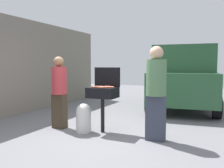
{
  "coord_description": "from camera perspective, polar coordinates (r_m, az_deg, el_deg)",
  "views": [
    {
      "loc": [
        2.22,
        -4.18,
        1.42
      ],
      "look_at": [
        -0.08,
        0.75,
        1.0
      ],
      "focal_mm": 38.06,
      "sensor_mm": 36.0,
      "label": 1
    }
  ],
  "objects": [
    {
      "name": "house_wall_side",
      "position": [
        7.51,
        -21.43,
        3.97
      ],
      "size": [
        0.24,
        8.0,
        2.8
      ],
      "primitive_type": "cube",
      "color": "slate",
      "rests_on": "ground"
    },
    {
      "name": "hot_dog_4",
      "position": [
        5.07,
        -1.1,
        -0.6
      ],
      "size": [
        0.13,
        0.03,
        0.03
      ],
      "primitive_type": "cylinder",
      "rotation": [
        0.0,
        1.57,
        -0.03
      ],
      "color": "#C6593D",
      "rests_on": "bbq_grill"
    },
    {
      "name": "hot_dog_8",
      "position": [
        4.99,
        -1.86,
        -0.69
      ],
      "size": [
        0.13,
        0.03,
        0.03
      ],
      "primitive_type": "cylinder",
      "rotation": [
        0.0,
        1.57,
        -0.04
      ],
      "color": "#AD4228",
      "rests_on": "bbq_grill"
    },
    {
      "name": "hot_dog_0",
      "position": [
        4.93,
        -0.4,
        -0.74
      ],
      "size": [
        0.13,
        0.04,
        0.03
      ],
      "primitive_type": "cylinder",
      "rotation": [
        0.0,
        1.57,
        -0.1
      ],
      "color": "#B74C33",
      "rests_on": "bbq_grill"
    },
    {
      "name": "grill_lid_open",
      "position": [
        5.19,
        -1.18,
        1.7
      ],
      "size": [
        0.6,
        0.05,
        0.42
      ],
      "primitive_type": "cube",
      "color": "black",
      "rests_on": "bbq_grill"
    },
    {
      "name": "person_right",
      "position": [
        4.54,
        10.54,
        -1.37
      ],
      "size": [
        0.38,
        0.38,
        1.79
      ],
      "rotation": [
        0.0,
        0.0,
        2.92
      ],
      "color": "#333847",
      "rests_on": "ground"
    },
    {
      "name": "hot_dog_5",
      "position": [
        4.95,
        -2.42,
        -0.73
      ],
      "size": [
        0.13,
        0.03,
        0.03
      ],
      "primitive_type": "cylinder",
      "rotation": [
        0.0,
        1.57,
        -0.05
      ],
      "color": "#AD4228",
      "rests_on": "bbq_grill"
    },
    {
      "name": "ground_plane",
      "position": [
        4.94,
        -2.89,
        -12.3
      ],
      "size": [
        24.0,
        24.0,
        0.0
      ],
      "primitive_type": "plane",
      "color": "slate"
    },
    {
      "name": "hot_dog_3",
      "position": [
        4.87,
        -2.03,
        -0.81
      ],
      "size": [
        0.13,
        0.03,
        0.03
      ],
      "primitive_type": "cylinder",
      "rotation": [
        0.0,
        1.57,
        0.0
      ],
      "color": "#B74C33",
      "rests_on": "bbq_grill"
    },
    {
      "name": "hot_dog_9",
      "position": [
        4.99,
        -0.14,
        -0.69
      ],
      "size": [
        0.13,
        0.04,
        0.03
      ],
      "primitive_type": "cylinder",
      "rotation": [
        0.0,
        1.57,
        -0.11
      ],
      "color": "#B74C33",
      "rests_on": "bbq_grill"
    },
    {
      "name": "hot_dog_2",
      "position": [
        5.08,
        -2.84,
        -0.6
      ],
      "size": [
        0.13,
        0.03,
        0.03
      ],
      "primitive_type": "cylinder",
      "rotation": [
        0.0,
        1.57,
        0.07
      ],
      "color": "#B74C33",
      "rests_on": "bbq_grill"
    },
    {
      "name": "propane_tank",
      "position": [
        5.15,
        -6.84,
        -7.94
      ],
      "size": [
        0.32,
        0.32,
        0.62
      ],
      "color": "silver",
      "rests_on": "ground"
    },
    {
      "name": "hot_dog_10",
      "position": [
        5.01,
        -4.33,
        -0.68
      ],
      "size": [
        0.13,
        0.04,
        0.03
      ],
      "primitive_type": "cylinder",
      "rotation": [
        0.0,
        1.57,
        0.12
      ],
      "color": "#C6593D",
      "rests_on": "bbq_grill"
    },
    {
      "name": "parked_minivan",
      "position": [
        8.37,
        16.96,
        1.53
      ],
      "size": [
        2.43,
        4.58,
        2.02
      ],
      "rotation": [
        0.0,
        0.0,
        3.25
      ],
      "color": "#234C2D",
      "rests_on": "ground"
    },
    {
      "name": "bbq_grill",
      "position": [
        5.03,
        -2.28,
        -2.48
      ],
      "size": [
        0.6,
        0.44,
        0.96
      ],
      "color": "black",
      "rests_on": "ground"
    },
    {
      "name": "person_left",
      "position": [
        5.5,
        -12.57,
        -1.3
      ],
      "size": [
        0.34,
        0.34,
        1.63
      ],
      "rotation": [
        0.0,
        0.0,
        -0.11
      ],
      "color": "#3F3323",
      "rests_on": "ground"
    },
    {
      "name": "hot_dog_6",
      "position": [
        4.87,
        -2.87,
        -0.81
      ],
      "size": [
        0.13,
        0.03,
        0.03
      ],
      "primitive_type": "cylinder",
      "rotation": [
        0.0,
        1.57,
        -0.04
      ],
      "color": "#B74C33",
      "rests_on": "bbq_grill"
    },
    {
      "name": "hot_dog_7",
      "position": [
        4.89,
        -1.1,
        -0.79
      ],
      "size": [
        0.13,
        0.04,
        0.03
      ],
      "primitive_type": "cylinder",
      "rotation": [
        0.0,
        1.57,
        0.09
      ],
      "color": "#AD4228",
      "rests_on": "bbq_grill"
    },
    {
      "name": "hot_dog_1",
      "position": [
        5.08,
        -3.84,
        -0.6
      ],
      "size": [
        0.13,
        0.03,
        0.03
      ],
      "primitive_type": "cylinder",
      "rotation": [
        0.0,
        1.57,
        0.03
      ],
      "color": "#AD4228",
      "rests_on": "bbq_grill"
    }
  ]
}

